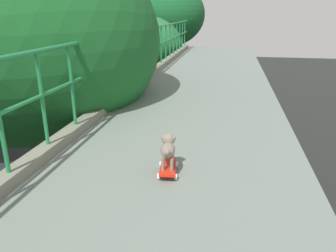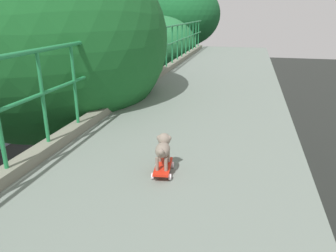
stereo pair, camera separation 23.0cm
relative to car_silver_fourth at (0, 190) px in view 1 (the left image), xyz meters
name	(u,v)px [view 1 (the left image)]	position (x,y,z in m)	size (l,w,h in m)	color
overpass_deck	(157,218)	(8.88, -8.21, 5.43)	(3.16, 28.30, 0.44)	slate
green_railing	(7,160)	(7.34, -8.21, 5.92)	(0.20, 26.88, 1.27)	slate
car_silver_fourth	(0,190)	(0.00, 0.00, 0.00)	(1.98, 3.86, 1.30)	#B3B0B3
car_black_fifth	(103,160)	(3.33, 3.56, 0.08)	(1.94, 4.00, 1.45)	black
car_blue_sixth	(70,135)	(-0.05, 6.66, 0.06)	(1.82, 4.56, 1.35)	#203199
car_white_seventh	(143,119)	(3.55, 10.68, 0.01)	(1.74, 4.02, 1.34)	silver
city_bus	(134,74)	(-0.33, 21.80, 1.11)	(2.77, 11.41, 3.01)	beige
roadside_tree_mid	(33,45)	(5.51, -4.66, 6.68)	(5.18, 5.18, 9.44)	#483B20
roadside_tree_far	(144,47)	(5.34, 4.84, 5.67)	(3.69, 3.69, 7.76)	#47402E
roadside_tree_farthest	(165,16)	(5.44, 9.46, 7.06)	(4.81, 4.81, 9.66)	#473730
toy_skateboard	(168,167)	(8.89, -7.69, 5.73)	(0.25, 0.46, 0.09)	red
small_dog	(168,147)	(8.88, -7.66, 5.95)	(0.19, 0.40, 0.33)	gray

